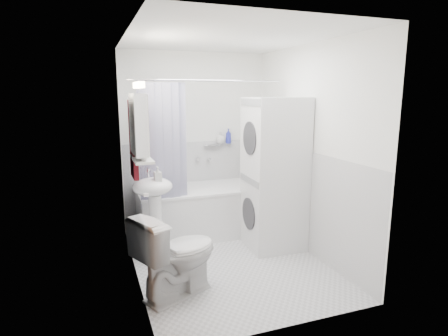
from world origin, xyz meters
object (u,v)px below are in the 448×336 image
object	(u,v)px
bathtub	(202,208)
toilet	(177,254)
sink	(154,200)
washer_dryer	(274,174)

from	to	relation	value
bathtub	toilet	world-z (taller)	toilet
sink	washer_dryer	distance (m)	1.45
bathtub	toilet	bearing A→B (deg)	-114.82
washer_dryer	toilet	distance (m)	1.63
washer_dryer	toilet	world-z (taller)	washer_dryer
sink	washer_dryer	world-z (taller)	washer_dryer
washer_dryer	sink	bearing A→B (deg)	179.08
sink	washer_dryer	size ratio (longest dim) A/B	0.58
sink	toilet	xyz separation A→B (m)	(0.07, -0.82, -0.31)
washer_dryer	toilet	size ratio (longest dim) A/B	2.25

